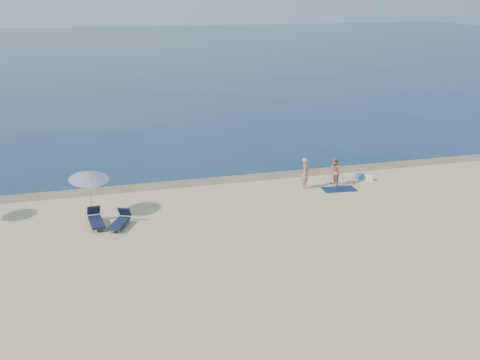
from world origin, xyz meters
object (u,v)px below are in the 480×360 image
object	(u,v)px
blue_cooler	(360,176)
umbrella_near	(89,176)
person_left	(306,173)
person_right	(335,172)

from	to	relation	value
blue_cooler	umbrella_near	xyz separation A→B (m)	(-15.20, -2.05, 1.96)
person_left	blue_cooler	bearing A→B (deg)	-43.88
blue_cooler	person_left	bearing A→B (deg)	166.68
umbrella_near	blue_cooler	bearing A→B (deg)	-3.29
person_right	person_left	bearing A→B (deg)	-93.39
person_left	umbrella_near	size ratio (longest dim) A/B	0.71
person_left	blue_cooler	world-z (taller)	person_left
umbrella_near	person_left	bearing A→B (deg)	-4.48
person_right	umbrella_near	xyz separation A→B (m)	(-13.22, -1.25, 1.30)
umbrella_near	person_right	bearing A→B (deg)	-5.56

